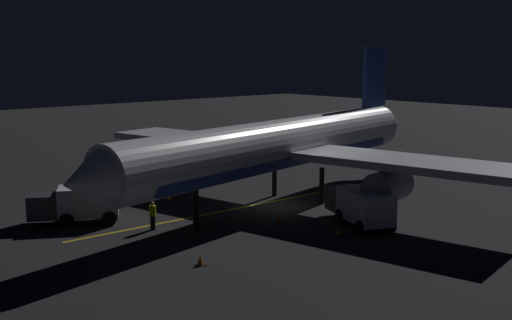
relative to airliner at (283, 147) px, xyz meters
The scene contains 10 objects.
ground_plane 4.29m from the airliner, 100.09° to the left, with size 180.00×180.00×0.20m, color black.
apron_guide_stripe 6.32m from the airliner, 74.36° to the left, with size 0.24×22.25×0.01m, color gold.
airliner is the anchor object (origin of this frame).
baggage_truck 14.28m from the airliner, 68.83° to the left, with size 4.59×5.76×2.30m.
catering_truck 7.78m from the airliner, behind, with size 6.11×4.23×2.30m.
ground_crew_worker 10.94m from the airliner, 86.92° to the left, with size 0.40×0.40×1.74m.
traffic_cone_near_left 6.23m from the airliner, 133.81° to the left, with size 0.50×0.50×0.55m.
traffic_cone_near_right 9.19m from the airliner, 38.73° to the left, with size 0.50×0.50×0.55m.
traffic_cone_under_wing 14.52m from the airliner, 118.48° to the left, with size 0.50×0.50×0.55m.
traffic_cone_far 9.04m from the airliner, 159.84° to the left, with size 0.50×0.50×0.55m.
Camera 1 is at (-31.37, 30.25, 10.57)m, focal length 44.72 mm.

